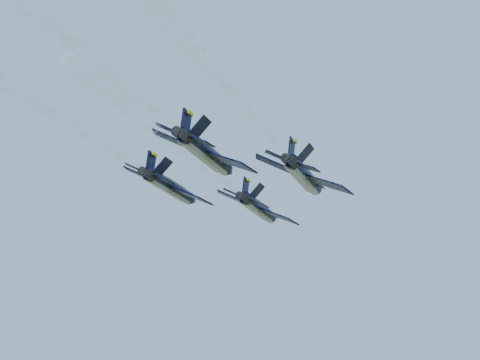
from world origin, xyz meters
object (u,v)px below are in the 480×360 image
(jet_left, at_px, (171,188))
(jet_slot, at_px, (207,154))
(jet_lead, at_px, (259,209))
(jet_right, at_px, (305,177))

(jet_left, height_order, jet_slot, same)
(jet_lead, xyz_separation_m, jet_right, (11.18, -14.14, 0.00))
(jet_slot, bearing_deg, jet_lead, 92.96)
(jet_left, bearing_deg, jet_slot, -51.40)
(jet_right, height_order, jet_slot, same)
(jet_right, bearing_deg, jet_left, -178.75)
(jet_lead, relative_size, jet_slot, 1.00)
(jet_left, relative_size, jet_slot, 1.00)
(jet_lead, xyz_separation_m, jet_slot, (2.73, -27.21, 0.00))
(jet_right, distance_m, jet_slot, 15.56)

